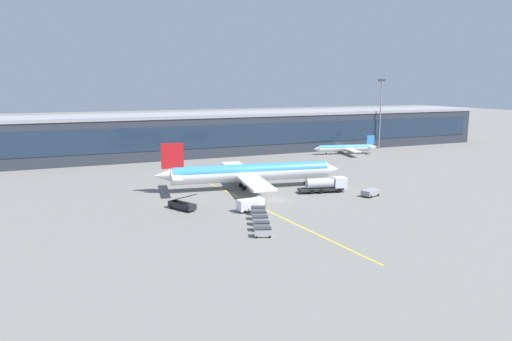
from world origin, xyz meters
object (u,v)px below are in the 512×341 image
object	(u,v)px
belt_loader	(182,205)
baggage_cart_4	(258,210)
fuel_tanker	(326,184)
baggage_cart_2	(260,220)
baggage_cart_1	(262,226)
crew_van	(251,204)
baggage_cart_3	(259,215)
baggage_cart_0	(263,232)
pushback_tug	(371,192)
main_airliner	(251,173)
commuter_jet_far	(346,148)

from	to	relation	value
belt_loader	baggage_cart_4	size ratio (longest dim) A/B	2.22
fuel_tanker	baggage_cart_2	bearing A→B (deg)	-143.97
baggage_cart_1	baggage_cart_2	size ratio (longest dim) A/B	1.00
crew_van	baggage_cart_3	xyz separation A→B (m)	(-0.76, -5.65, -0.53)
belt_loader	baggage_cart_2	size ratio (longest dim) A/B	2.22
crew_van	baggage_cart_0	xyz separation A→B (m)	(-3.99, -14.69, -0.53)
pushback_tug	baggage_cart_1	world-z (taller)	baggage_cart_1
crew_van	baggage_cart_2	distance (m)	8.88
crew_van	baggage_cart_3	distance (m)	5.73
pushback_tug	baggage_cart_3	distance (m)	29.57
main_airliner	baggage_cart_1	xyz separation A→B (m)	(-10.08, -29.69, -2.93)
baggage_cart_4	baggage_cart_0	bearing A→B (deg)	-109.66
baggage_cart_0	commuter_jet_far	size ratio (longest dim) A/B	0.13
belt_loader	pushback_tug	world-z (taller)	belt_loader
fuel_tanker	belt_loader	bearing A→B (deg)	-176.47
pushback_tug	baggage_cart_2	world-z (taller)	baggage_cart_2
fuel_tanker	commuter_jet_far	world-z (taller)	commuter_jet_far
main_airliner	belt_loader	distance (m)	22.62
crew_van	commuter_jet_far	size ratio (longest dim) A/B	0.23
fuel_tanker	baggage_cart_0	distance (m)	33.86
belt_loader	baggage_cart_4	bearing A→B (deg)	-35.44
pushback_tug	baggage_cart_2	size ratio (longest dim) A/B	1.44
belt_loader	baggage_cart_2	world-z (taller)	belt_loader
crew_van	baggage_cart_4	xyz separation A→B (m)	(0.31, -2.64, -0.53)
belt_loader	crew_van	xyz separation A→B (m)	(11.81, -5.99, 0.32)
baggage_cart_1	baggage_cart_4	xyz separation A→B (m)	(3.23, 9.04, 0.00)
baggage_cart_4	commuter_jet_far	size ratio (longest dim) A/B	0.13
fuel_tanker	baggage_cart_4	size ratio (longest dim) A/B	3.68
pushback_tug	baggage_cart_4	world-z (taller)	baggage_cart_4
baggage_cart_0	fuel_tanker	bearing A→B (deg)	42.15
main_airliner	baggage_cart_2	bearing A→B (deg)	-108.65
baggage_cart_2	baggage_cart_1	bearing A→B (deg)	-109.66
main_airliner	crew_van	distance (m)	19.53
pushback_tug	baggage_cart_2	bearing A→B (deg)	-162.00
main_airliner	fuel_tanker	xyz separation A→B (m)	(13.93, -9.99, -1.97)
crew_van	baggage_cart_1	xyz separation A→B (m)	(-2.92, -11.68, -0.53)
fuel_tanker	baggage_cart_3	world-z (taller)	fuel_tanker
baggage_cart_1	baggage_cart_3	size ratio (longest dim) A/B	1.00
fuel_tanker	baggage_cart_2	distance (m)	28.38
crew_van	fuel_tanker	bearing A→B (deg)	20.81
pushback_tug	belt_loader	bearing A→B (deg)	172.92
baggage_cart_4	main_airliner	bearing A→B (deg)	71.65
baggage_cart_4	commuter_jet_far	bearing A→B (deg)	45.28
main_airliner	baggage_cart_4	distance (m)	21.95
belt_loader	baggage_cart_2	bearing A→B (deg)	-55.77
fuel_tanker	crew_van	size ratio (longest dim) A/B	2.14
fuel_tanker	main_airliner	bearing A→B (deg)	144.37
fuel_tanker	crew_van	xyz separation A→B (m)	(-21.10, -8.02, -0.43)
crew_van	baggage_cart_1	world-z (taller)	crew_van
crew_van	baggage_cart_2	size ratio (longest dim) A/B	1.72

